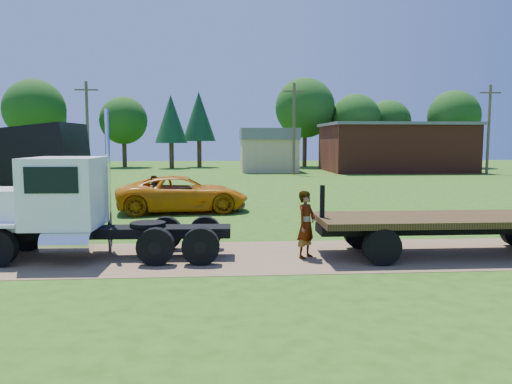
{
  "coord_description": "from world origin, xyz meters",
  "views": [
    {
      "loc": [
        -1.33,
        -14.26,
        3.37
      ],
      "look_at": [
        -0.09,
        2.9,
        1.6
      ],
      "focal_mm": 35.0,
      "sensor_mm": 36.0,
      "label": 1
    }
  ],
  "objects": [
    {
      "name": "ground",
      "position": [
        0.0,
        0.0,
        0.0
      ],
      "size": [
        140.0,
        140.0,
        0.0
      ],
      "primitive_type": "plane",
      "color": "#285111",
      "rests_on": "ground"
    },
    {
      "name": "utility_poles",
      "position": [
        6.0,
        35.0,
        4.71
      ],
      "size": [
        42.2,
        0.28,
        9.0
      ],
      "color": "brown",
      "rests_on": "ground"
    },
    {
      "name": "spectator_a",
      "position": [
        1.13,
        -0.25,
        0.97
      ],
      "size": [
        0.82,
        0.84,
        1.95
      ],
      "primitive_type": "imported",
      "rotation": [
        0.0,
        0.0,
        0.84
      ],
      "color": "#999999",
      "rests_on": "ground"
    },
    {
      "name": "spectator_b",
      "position": [
        -4.47,
        9.33,
        0.87
      ],
      "size": [
        1.02,
        0.91,
        1.75
      ],
      "primitive_type": "imported",
      "rotation": [
        0.0,
        0.0,
        3.48
      ],
      "color": "#999999",
      "rests_on": "ground"
    },
    {
      "name": "orange_pickup",
      "position": [
        -3.11,
        9.47,
        0.86
      ],
      "size": [
        6.49,
        3.63,
        1.72
      ],
      "primitive_type": "imported",
      "rotation": [
        0.0,
        0.0,
        1.7
      ],
      "color": "#CE7309",
      "rests_on": "ground"
    },
    {
      "name": "dirt_track",
      "position": [
        0.0,
        0.0,
        0.01
      ],
      "size": [
        120.0,
        4.2,
        0.01
      ],
      "primitive_type": "cube",
      "color": "brown",
      "rests_on": "ground"
    },
    {
      "name": "tan_shed",
      "position": [
        4.0,
        40.0,
        2.42
      ],
      "size": [
        6.2,
        5.4,
        4.7
      ],
      "color": "tan",
      "rests_on": "ground"
    },
    {
      "name": "brick_building",
      "position": [
        18.0,
        40.0,
        2.66
      ],
      "size": [
        15.4,
        10.4,
        5.3
      ],
      "color": "maroon",
      "rests_on": "ground"
    },
    {
      "name": "flatbed_trailer",
      "position": [
        5.6,
        -0.21,
        0.9
      ],
      "size": [
        8.21,
        2.48,
        2.1
      ],
      "rotation": [
        0.0,
        0.0,
        -0.0
      ],
      "color": "#31220F",
      "rests_on": "ground"
    },
    {
      "name": "tree_row",
      "position": [
        0.82,
        49.22,
        6.6
      ],
      "size": [
        58.85,
        11.29,
        11.44
      ],
      "color": "#352416",
      "rests_on": "ground"
    },
    {
      "name": "white_semi_tractor",
      "position": [
        -5.64,
        0.23,
        1.47
      ],
      "size": [
        7.19,
        2.67,
        4.31
      ],
      "rotation": [
        0.0,
        0.0,
        -0.03
      ],
      "color": "black",
      "rests_on": "ground"
    }
  ]
}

